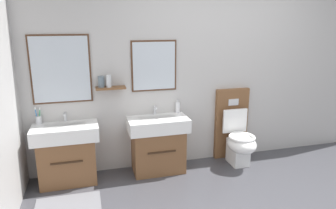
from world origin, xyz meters
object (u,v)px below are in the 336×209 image
(vanity_sink_left, at_px, (67,152))
(vanity_sink_right, at_px, (158,143))
(toilet, at_px, (236,136))
(soap_dispenser, at_px, (178,107))
(toothbrush_cup, at_px, (39,119))

(vanity_sink_left, xyz_separation_m, vanity_sink_right, (1.12, 0.00, 0.00))
(toilet, distance_m, soap_dispenser, 0.91)
(vanity_sink_left, bearing_deg, toothbrush_cup, 154.78)
(vanity_sink_right, height_order, soap_dispenser, soap_dispenser)
(vanity_sink_left, distance_m, soap_dispenser, 1.49)
(toothbrush_cup, bearing_deg, soap_dispenser, 0.32)
(soap_dispenser, bearing_deg, toilet, -12.16)
(soap_dispenser, bearing_deg, toothbrush_cup, -179.68)
(vanity_sink_left, height_order, soap_dispenser, soap_dispenser)
(vanity_sink_right, relative_size, toothbrush_cup, 3.65)
(toilet, relative_size, soap_dispenser, 5.69)
(vanity_sink_right, height_order, toilet, toilet)
(toilet, distance_m, toothbrush_cup, 2.55)
(toilet, bearing_deg, toothbrush_cup, 176.33)
(toilet, xyz_separation_m, soap_dispenser, (-0.79, 0.17, 0.42))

